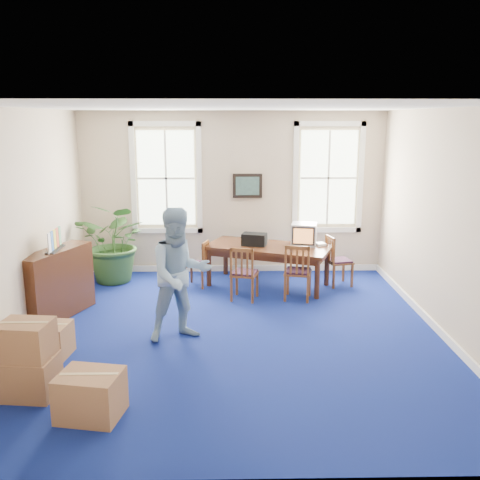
{
  "coord_description": "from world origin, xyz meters",
  "views": [
    {
      "loc": [
        -0.06,
        -7.3,
        3.07
      ],
      "look_at": [
        0.1,
        0.6,
        1.25
      ],
      "focal_mm": 40.0,
      "sensor_mm": 36.0,
      "label": 1
    }
  ],
  "objects_px": {
    "crt_tv": "(304,234)",
    "man": "(180,275)",
    "conference_table": "(268,266)",
    "cardboard_boxes": "(51,353)",
    "chair_near_left": "(245,273)",
    "credenza": "(57,284)",
    "potted_plant": "(116,242)"
  },
  "relations": [
    {
      "from": "crt_tv",
      "to": "man",
      "type": "distance_m",
      "value": 3.22
    },
    {
      "from": "conference_table",
      "to": "cardboard_boxes",
      "type": "relative_size",
      "value": 1.4
    },
    {
      "from": "chair_near_left",
      "to": "man",
      "type": "relative_size",
      "value": 0.51
    },
    {
      "from": "conference_table",
      "to": "chair_near_left",
      "type": "distance_m",
      "value": 0.9
    },
    {
      "from": "chair_near_left",
      "to": "credenza",
      "type": "bearing_deg",
      "value": 30.34
    },
    {
      "from": "conference_table",
      "to": "crt_tv",
      "type": "height_order",
      "value": "crt_tv"
    },
    {
      "from": "man",
      "to": "cardboard_boxes",
      "type": "bearing_deg",
      "value": -155.57
    },
    {
      "from": "crt_tv",
      "to": "chair_near_left",
      "type": "distance_m",
      "value": 1.47
    },
    {
      "from": "cardboard_boxes",
      "to": "potted_plant",
      "type": "bearing_deg",
      "value": 91.59
    },
    {
      "from": "crt_tv",
      "to": "potted_plant",
      "type": "height_order",
      "value": "potted_plant"
    },
    {
      "from": "conference_table",
      "to": "crt_tv",
      "type": "bearing_deg",
      "value": 26.34
    },
    {
      "from": "conference_table",
      "to": "credenza",
      "type": "xyz_separation_m",
      "value": [
        -3.4,
        -1.55,
        0.16
      ]
    },
    {
      "from": "conference_table",
      "to": "chair_near_left",
      "type": "xyz_separation_m",
      "value": [
        -0.46,
        -0.76,
        0.09
      ]
    },
    {
      "from": "potted_plant",
      "to": "cardboard_boxes",
      "type": "relative_size",
      "value": 0.96
    },
    {
      "from": "conference_table",
      "to": "chair_near_left",
      "type": "relative_size",
      "value": 2.36
    },
    {
      "from": "credenza",
      "to": "man",
      "type": "bearing_deg",
      "value": -1.96
    },
    {
      "from": "chair_near_left",
      "to": "crt_tv",
      "type": "bearing_deg",
      "value": -128.61
    },
    {
      "from": "conference_table",
      "to": "man",
      "type": "height_order",
      "value": "man"
    },
    {
      "from": "crt_tv",
      "to": "man",
      "type": "relative_size",
      "value": 0.26
    },
    {
      "from": "potted_plant",
      "to": "chair_near_left",
      "type": "bearing_deg",
      "value": -24.18
    },
    {
      "from": "conference_table",
      "to": "crt_tv",
      "type": "relative_size",
      "value": 4.6
    },
    {
      "from": "conference_table",
      "to": "credenza",
      "type": "relative_size",
      "value": 1.63
    },
    {
      "from": "chair_near_left",
      "to": "man",
      "type": "xyz_separation_m",
      "value": [
        -0.94,
        -1.66,
        0.47
      ]
    },
    {
      "from": "crt_tv",
      "to": "chair_near_left",
      "type": "relative_size",
      "value": 0.51
    },
    {
      "from": "man",
      "to": "cardboard_boxes",
      "type": "distance_m",
      "value": 2.04
    },
    {
      "from": "crt_tv",
      "to": "man",
      "type": "height_order",
      "value": "man"
    },
    {
      "from": "chair_near_left",
      "to": "conference_table",
      "type": "bearing_deg",
      "value": -105.6
    },
    {
      "from": "credenza",
      "to": "cardboard_boxes",
      "type": "height_order",
      "value": "credenza"
    },
    {
      "from": "chair_near_left",
      "to": "potted_plant",
      "type": "height_order",
      "value": "potted_plant"
    },
    {
      "from": "man",
      "to": "potted_plant",
      "type": "bearing_deg",
      "value": 95.26
    },
    {
      "from": "crt_tv",
      "to": "credenza",
      "type": "relative_size",
      "value": 0.36
    },
    {
      "from": "conference_table",
      "to": "chair_near_left",
      "type": "height_order",
      "value": "chair_near_left"
    }
  ]
}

